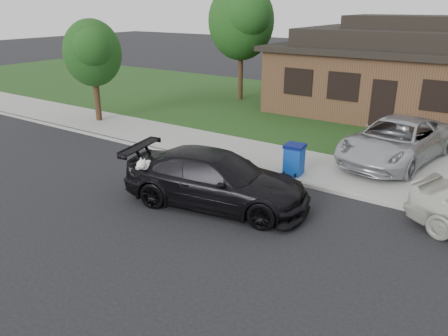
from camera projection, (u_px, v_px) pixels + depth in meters
The scene contains 11 objects.
ground at pixel (134, 196), 12.82m from camera, with size 120.00×120.00×0.00m, color black.
sidewalk at pixel (228, 150), 16.67m from camera, with size 60.00×3.00×0.12m, color gray.
curb at pixel (205, 161), 15.51m from camera, with size 60.00×0.12×0.12m, color gray.
lawn at pixel (313, 110), 22.86m from camera, with size 60.00×13.00×0.13m, color #193814.
driveway at pixel (423, 144), 17.38m from camera, with size 4.50×13.00×0.14m, color gray.
sedan at pixel (216, 179), 12.04m from camera, with size 5.53×3.08×1.52m.
minivan at pixel (396, 140), 15.04m from camera, with size 2.45×5.31×1.47m, color #AFB2B7.
recycling_bin at pixel (294, 159), 13.98m from camera, with size 0.65×0.67×1.00m.
house at pixel (407, 72), 21.57m from camera, with size 12.60×8.60×4.65m.
tree_0 at pixel (243, 20), 23.49m from camera, with size 3.78×3.60×6.34m.
tree_2 at pixel (93, 52), 19.51m from camera, with size 2.73×2.60×4.59m.
Camera 1 is at (8.79, -8.18, 5.29)m, focal length 35.00 mm.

